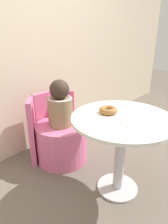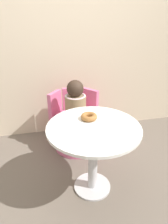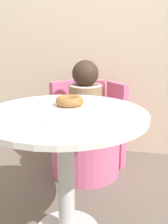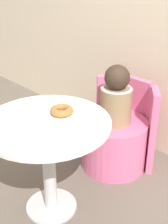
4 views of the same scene
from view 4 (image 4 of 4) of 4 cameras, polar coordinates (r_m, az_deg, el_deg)
ground_plane at (r=2.30m, az=-4.82°, el=-16.73°), size 12.00×12.00×0.00m
back_wall at (r=2.55m, az=14.82°, el=17.49°), size 6.00×0.06×2.40m
round_table at (r=1.96m, az=-6.68°, el=-5.49°), size 0.79×0.79×0.68m
tub_chair at (r=2.56m, az=5.48°, el=-5.74°), size 0.53×0.53×0.41m
booth_backrest at (r=2.64m, az=8.72°, el=-1.39°), size 0.62×0.23×0.68m
child_figure at (r=2.36m, az=5.92°, el=2.78°), size 0.24×0.24×0.46m
donut at (r=1.95m, az=-4.11°, el=0.26°), size 0.15×0.15×0.05m
paper_napkin at (r=1.87m, az=-10.34°, el=-2.08°), size 0.17×0.17×0.01m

